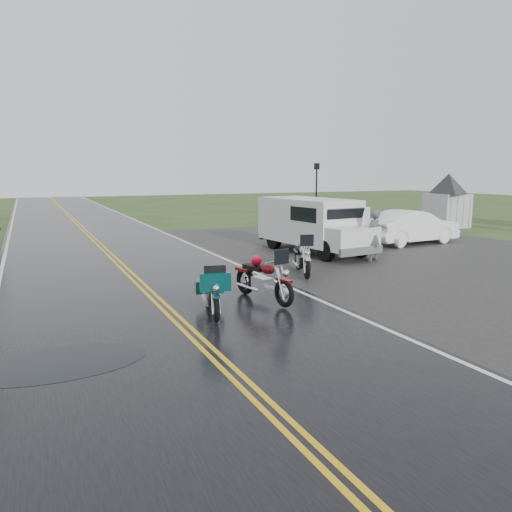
{
  "coord_description": "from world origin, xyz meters",
  "views": [
    {
      "loc": [
        -2.9,
        -10.37,
        3.31
      ],
      "look_at": [
        2.8,
        2.0,
        1.0
      ],
      "focal_mm": 35.0,
      "sensor_mm": 36.0,
      "label": 1
    }
  ],
  "objects_px": {
    "person_at_van": "(373,236)",
    "sedan_white": "(411,228)",
    "motorcycle_silver": "(307,260)",
    "motorcycle_teal": "(216,297)",
    "motorcycle_red": "(284,282)",
    "lamp_post_far_right": "(316,195)",
    "visitor_center": "(448,187)",
    "van_white": "(326,232)"
  },
  "relations": [
    {
      "from": "lamp_post_far_right",
      "to": "motorcycle_silver",
      "type": "bearing_deg",
      "value": -122.5
    },
    {
      "from": "sedan_white",
      "to": "lamp_post_far_right",
      "type": "xyz_separation_m",
      "value": [
        -0.46,
        7.61,
        1.15
      ]
    },
    {
      "from": "motorcycle_teal",
      "to": "motorcycle_silver",
      "type": "distance_m",
      "value": 4.97
    },
    {
      "from": "van_white",
      "to": "lamp_post_far_right",
      "type": "relative_size",
      "value": 1.5
    },
    {
      "from": "van_white",
      "to": "person_at_van",
      "type": "height_order",
      "value": "van_white"
    },
    {
      "from": "motorcycle_teal",
      "to": "person_at_van",
      "type": "distance_m",
      "value": 9.41
    },
    {
      "from": "motorcycle_silver",
      "to": "person_at_van",
      "type": "bearing_deg",
      "value": 46.98
    },
    {
      "from": "motorcycle_red",
      "to": "lamp_post_far_right",
      "type": "bearing_deg",
      "value": 46.09
    },
    {
      "from": "visitor_center",
      "to": "motorcycle_red",
      "type": "distance_m",
      "value": 21.2
    },
    {
      "from": "person_at_van",
      "to": "motorcycle_silver",
      "type": "bearing_deg",
      "value": 2.84
    },
    {
      "from": "visitor_center",
      "to": "motorcycle_teal",
      "type": "bearing_deg",
      "value": -147.15
    },
    {
      "from": "motorcycle_teal",
      "to": "van_white",
      "type": "height_order",
      "value": "van_white"
    },
    {
      "from": "motorcycle_red",
      "to": "van_white",
      "type": "xyz_separation_m",
      "value": [
        4.45,
        5.1,
        0.44
      ]
    },
    {
      "from": "motorcycle_red",
      "to": "motorcycle_teal",
      "type": "relative_size",
      "value": 1.11
    },
    {
      "from": "visitor_center",
      "to": "motorcycle_teal",
      "type": "distance_m",
      "value": 23.03
    },
    {
      "from": "van_white",
      "to": "motorcycle_silver",
      "type": "bearing_deg",
      "value": -138.47
    },
    {
      "from": "motorcycle_red",
      "to": "sedan_white",
      "type": "relative_size",
      "value": 0.5
    },
    {
      "from": "person_at_van",
      "to": "motorcycle_teal",
      "type": "bearing_deg",
      "value": 7.95
    },
    {
      "from": "van_white",
      "to": "lamp_post_far_right",
      "type": "bearing_deg",
      "value": 53.93
    },
    {
      "from": "motorcycle_teal",
      "to": "van_white",
      "type": "bearing_deg",
      "value": 54.64
    },
    {
      "from": "visitor_center",
      "to": "motorcycle_silver",
      "type": "distance_m",
      "value": 18.08
    },
    {
      "from": "visitor_center",
      "to": "person_at_van",
      "type": "relative_size",
      "value": 8.39
    },
    {
      "from": "lamp_post_far_right",
      "to": "motorcycle_teal",
      "type": "bearing_deg",
      "value": -127.82
    },
    {
      "from": "motorcycle_silver",
      "to": "sedan_white",
      "type": "height_order",
      "value": "sedan_white"
    },
    {
      "from": "person_at_van",
      "to": "sedan_white",
      "type": "height_order",
      "value": "person_at_van"
    },
    {
      "from": "visitor_center",
      "to": "van_white",
      "type": "relative_size",
      "value": 2.77
    },
    {
      "from": "motorcycle_teal",
      "to": "sedan_white",
      "type": "relative_size",
      "value": 0.45
    },
    {
      "from": "motorcycle_teal",
      "to": "person_at_van",
      "type": "bearing_deg",
      "value": 45.15
    },
    {
      "from": "person_at_van",
      "to": "lamp_post_far_right",
      "type": "bearing_deg",
      "value": -134.25
    },
    {
      "from": "motorcycle_teal",
      "to": "sedan_white",
      "type": "height_order",
      "value": "sedan_white"
    },
    {
      "from": "motorcycle_teal",
      "to": "sedan_white",
      "type": "distance_m",
      "value": 14.67
    },
    {
      "from": "van_white",
      "to": "motorcycle_teal",
      "type": "bearing_deg",
      "value": -145.44
    },
    {
      "from": "motorcycle_red",
      "to": "motorcycle_silver",
      "type": "height_order",
      "value": "motorcycle_red"
    },
    {
      "from": "van_white",
      "to": "person_at_van",
      "type": "bearing_deg",
      "value": -27.05
    },
    {
      "from": "motorcycle_red",
      "to": "visitor_center",
      "type": "bearing_deg",
      "value": 24.63
    },
    {
      "from": "person_at_van",
      "to": "van_white",
      "type": "bearing_deg",
      "value": -44.17
    },
    {
      "from": "person_at_van",
      "to": "lamp_post_far_right",
      "type": "height_order",
      "value": "lamp_post_far_right"
    },
    {
      "from": "motorcycle_teal",
      "to": "lamp_post_far_right",
      "type": "xyz_separation_m",
      "value": [
        11.96,
        15.41,
        1.29
      ]
    },
    {
      "from": "visitor_center",
      "to": "motorcycle_teal",
      "type": "xyz_separation_m",
      "value": [
        -19.29,
        -12.46,
        -1.77
      ]
    },
    {
      "from": "motorcycle_red",
      "to": "person_at_van",
      "type": "distance_m",
      "value": 7.58
    },
    {
      "from": "motorcycle_red",
      "to": "person_at_van",
      "type": "xyz_separation_m",
      "value": [
        6.1,
        4.48,
        0.26
      ]
    },
    {
      "from": "motorcycle_silver",
      "to": "lamp_post_far_right",
      "type": "distance_m",
      "value": 14.84
    }
  ]
}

